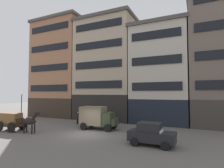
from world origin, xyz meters
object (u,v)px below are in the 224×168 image
object	(u,v)px
sedan_dark	(151,134)
delivery_truck_near	(98,117)
streetlamp_curbside	(22,102)
cargo_wagon	(11,120)
pedestrian_officer	(78,117)
draft_horse	(30,121)

from	to	relation	value
sedan_dark	delivery_truck_near	bearing A→B (deg)	151.98
sedan_dark	streetlamp_curbside	world-z (taller)	streetlamp_curbside
cargo_wagon	delivery_truck_near	xyz separation A→B (m)	(8.34, 4.88, 0.28)
delivery_truck_near	streetlamp_curbside	xyz separation A→B (m)	(-16.28, 2.55, 1.25)
cargo_wagon	sedan_dark	distance (m)	15.54
delivery_truck_near	streetlamp_curbside	distance (m)	16.52
sedan_dark	streetlamp_curbside	distance (m)	24.36
delivery_truck_near	pedestrian_officer	world-z (taller)	delivery_truck_near
cargo_wagon	pedestrian_officer	size ratio (longest dim) A/B	1.67
cargo_wagon	draft_horse	size ratio (longest dim) A/B	1.28
sedan_dark	streetlamp_curbside	size ratio (longest dim) A/B	0.90
cargo_wagon	draft_horse	distance (m)	2.95
draft_horse	pedestrian_officer	world-z (taller)	draft_horse
cargo_wagon	sedan_dark	size ratio (longest dim) A/B	0.81
draft_horse	delivery_truck_near	world-z (taller)	delivery_truck_near
delivery_truck_near	sedan_dark	world-z (taller)	delivery_truck_near
cargo_wagon	sedan_dark	bearing A→B (deg)	3.93
streetlamp_curbside	draft_horse	bearing A→B (deg)	-34.31
cargo_wagon	draft_horse	world-z (taller)	draft_horse
delivery_truck_near	pedestrian_officer	distance (m)	4.47
draft_horse	delivery_truck_near	bearing A→B (deg)	42.14
delivery_truck_near	streetlamp_curbside	size ratio (longest dim) A/B	1.08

